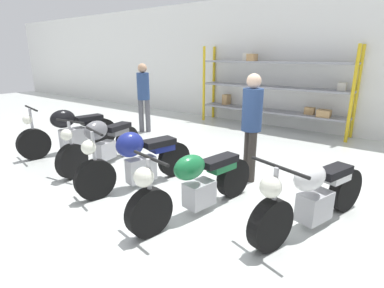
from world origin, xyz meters
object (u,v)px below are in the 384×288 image
at_px(motorcycle_white, 312,196).
at_px(person_browsing, 252,119).
at_px(motorcycle_black, 70,131).
at_px(motorcycle_blue, 137,158).
at_px(motorcycle_grey, 102,142).
at_px(motorcycle_green, 195,184).
at_px(shelving_rack, 272,87).
at_px(person_near_rack, 143,92).

xyz_separation_m(motorcycle_white, person_browsing, (-1.26, 0.89, 0.61)).
xyz_separation_m(motorcycle_black, motorcycle_blue, (2.47, -0.38, 0.02)).
xyz_separation_m(motorcycle_blue, motorcycle_white, (2.53, 0.43, -0.05)).
distance_m(motorcycle_black, person_browsing, 3.90).
bearing_deg(motorcycle_white, person_browsing, -107.90).
relative_size(motorcycle_grey, motorcycle_green, 0.98).
bearing_deg(motorcycle_grey, motorcycle_black, -104.21).
bearing_deg(motorcycle_black, shelving_rack, 161.94).
xyz_separation_m(motorcycle_grey, person_browsing, (2.51, 1.05, 0.57)).
bearing_deg(person_browsing, motorcycle_green, 39.39).
distance_m(shelving_rack, motorcycle_black, 5.32).
relative_size(motorcycle_green, person_near_rack, 1.15).
bearing_deg(motorcycle_white, shelving_rack, -134.11).
bearing_deg(motorcycle_black, motorcycle_blue, 91.70).
xyz_separation_m(motorcycle_grey, motorcycle_green, (2.47, -0.40, -0.03)).
height_order(motorcycle_black, person_near_rack, person_near_rack).
distance_m(shelving_rack, motorcycle_blue, 5.06).
bearing_deg(person_near_rack, motorcycle_black, 144.93).
relative_size(motorcycle_grey, person_browsing, 1.15).
distance_m(motorcycle_blue, motorcycle_white, 2.56).
relative_size(motorcycle_grey, motorcycle_white, 0.99).
relative_size(motorcycle_blue, motorcycle_green, 0.95).
relative_size(motorcycle_black, motorcycle_blue, 1.07).
relative_size(motorcycle_green, person_browsing, 1.18).
xyz_separation_m(motorcycle_blue, person_browsing, (1.26, 1.32, 0.56)).
relative_size(shelving_rack, person_near_rack, 2.36).
xyz_separation_m(motorcycle_black, motorcycle_grey, (1.23, -0.11, 0.01)).
distance_m(shelving_rack, motorcycle_white, 5.27).
bearing_deg(motorcycle_blue, motorcycle_black, -84.67).
xyz_separation_m(motorcycle_blue, motorcycle_green, (1.23, -0.13, -0.05)).
bearing_deg(person_browsing, motorcycle_grey, -26.45).
height_order(motorcycle_green, motorcycle_white, motorcycle_white).
xyz_separation_m(motorcycle_green, motorcycle_white, (1.30, 0.56, -0.00)).
xyz_separation_m(motorcycle_green, person_near_rack, (-3.70, 2.68, 0.65)).
height_order(motorcycle_green, person_near_rack, person_near_rack).
bearing_deg(person_browsing, motorcycle_blue, -2.91).
relative_size(shelving_rack, motorcycle_blue, 2.17).
distance_m(motorcycle_black, motorcycle_grey, 1.23).
relative_size(motorcycle_white, person_near_rack, 1.12).
distance_m(motorcycle_blue, motorcycle_green, 1.24).
height_order(shelving_rack, motorcycle_blue, shelving_rack).
xyz_separation_m(motorcycle_grey, motorcycle_blue, (1.24, -0.27, 0.01)).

